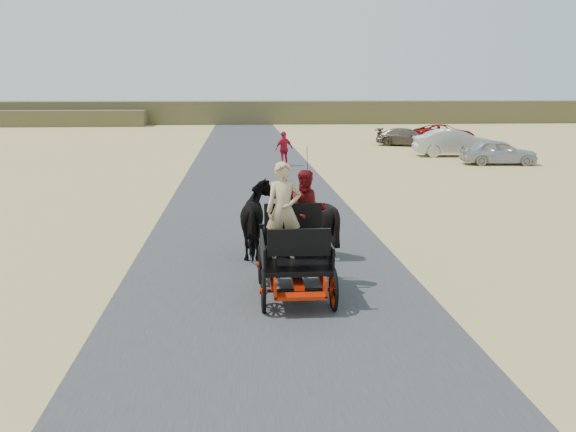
{
  "coord_description": "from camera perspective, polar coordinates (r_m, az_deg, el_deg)",
  "views": [
    {
      "loc": [
        -0.59,
        -9.21,
        3.85
      ],
      "look_at": [
        0.42,
        3.96,
        1.2
      ],
      "focal_mm": 40.0,
      "sensor_mm": 36.0,
      "label": 1
    }
  ],
  "objects": [
    {
      "name": "car_a",
      "position": [
        34.4,
        18.21,
        5.43
      ],
      "size": [
        3.89,
        1.88,
        1.28
      ],
      "primitive_type": "imported",
      "rotation": [
        0.0,
        0.0,
        1.47
      ],
      "color": "#B2B2B7",
      "rests_on": "ground"
    },
    {
      "name": "car_b",
      "position": [
        37.92,
        14.66,
        6.32
      ],
      "size": [
        4.75,
        1.91,
        1.53
      ],
      "primitive_type": "imported",
      "rotation": [
        0.0,
        0.0,
        1.51
      ],
      "color": "#B2B2B7",
      "rests_on": "ground"
    },
    {
      "name": "car_c",
      "position": [
        44.05,
        10.46,
        6.91
      ],
      "size": [
        4.32,
        3.25,
        1.16
      ],
      "primitive_type": "imported",
      "rotation": [
        0.0,
        0.0,
        1.11
      ],
      "color": "brown",
      "rests_on": "ground"
    },
    {
      "name": "car_d",
      "position": [
        48.5,
        13.7,
        7.2
      ],
      "size": [
        4.51,
        2.29,
        1.22
      ],
      "primitive_type": "imported",
      "rotation": [
        0.0,
        0.0,
        1.63
      ],
      "color": "maroon",
      "rests_on": "ground"
    },
    {
      "name": "ground",
      "position": [
        10.0,
        -0.66,
        -11.31
      ],
      "size": [
        140.0,
        140.0,
        0.0
      ],
      "primitive_type": "plane",
      "color": "tan"
    },
    {
      "name": "passenger_woman",
      "position": [
        12.46,
        1.73,
        0.51
      ],
      "size": [
        0.77,
        0.6,
        1.58
      ],
      "primitive_type": "imported",
      "color": "#660C0F",
      "rests_on": "carriage"
    },
    {
      "name": "horse_right",
      "position": [
        14.96,
        1.69,
        -0.23
      ],
      "size": [
        1.37,
        1.54,
        1.7
      ],
      "primitive_type": "imported",
      "rotation": [
        0.0,
        0.0,
        3.14
      ],
      "color": "black",
      "rests_on": "ground"
    },
    {
      "name": "pedestrian",
      "position": [
        32.07,
        -0.36,
        6.0
      ],
      "size": [
        1.08,
        0.88,
        1.73
      ],
      "primitive_type": "imported",
      "rotation": [
        0.0,
        0.0,
        3.68
      ],
      "color": "#B8152F",
      "rests_on": "ground"
    },
    {
      "name": "carriage",
      "position": [
        12.13,
        0.58,
        -5.38
      ],
      "size": [
        1.3,
        2.4,
        0.72
      ],
      "primitive_type": null,
      "color": "black",
      "rests_on": "ground"
    },
    {
      "name": "horse_left",
      "position": [
        14.89,
        -2.52,
        -0.3
      ],
      "size": [
        0.91,
        2.01,
        1.7
      ],
      "primitive_type": "imported",
      "rotation": [
        0.0,
        0.0,
        3.14
      ],
      "color": "black",
      "rests_on": "ground"
    },
    {
      "name": "road",
      "position": [
        10.0,
        -0.66,
        -11.28
      ],
      "size": [
        6.0,
        140.0,
        0.01
      ],
      "primitive_type": "cube",
      "color": "#38383A",
      "rests_on": "ground"
    },
    {
      "name": "ridge_far",
      "position": [
        71.26,
        -3.96,
        9.19
      ],
      "size": [
        140.0,
        6.0,
        2.4
      ],
      "primitive_type": "cube",
      "color": "brown",
      "rests_on": "ground"
    },
    {
      "name": "driver_man",
      "position": [
        11.86,
        -0.39,
        0.51
      ],
      "size": [
        0.66,
        0.43,
        1.8
      ],
      "primitive_type": "imported",
      "color": "tan",
      "rests_on": "carriage"
    }
  ]
}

